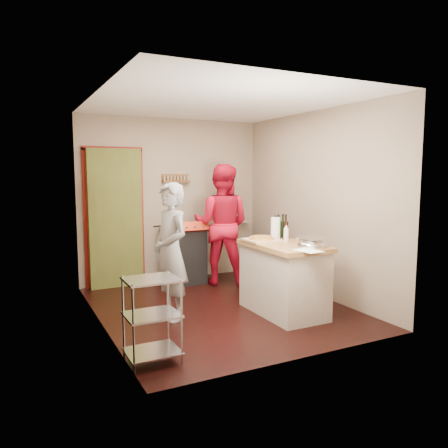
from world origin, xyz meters
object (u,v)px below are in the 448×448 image
(person_stripe, at_px, (171,252))
(wire_shelving, at_px, (152,316))
(island, at_px, (284,276))
(person_red, at_px, (222,224))
(stove, at_px, (183,255))

(person_stripe, bearing_deg, wire_shelving, -37.59)
(wire_shelving, distance_m, island, 1.99)
(person_red, bearing_deg, island, 128.29)
(wire_shelving, xyz_separation_m, island, (1.89, 0.65, 0.03))
(stove, xyz_separation_m, island, (0.56, -1.98, 0.02))
(wire_shelving, bearing_deg, island, 18.93)
(wire_shelving, xyz_separation_m, person_stripe, (0.57, 1.08, 0.37))
(stove, xyz_separation_m, wire_shelving, (-1.33, -2.62, -0.01))
(person_stripe, xyz_separation_m, person_red, (1.29, 1.25, 0.12))
(wire_shelving, relative_size, person_red, 0.43)
(wire_shelving, bearing_deg, person_red, 51.34)
(stove, xyz_separation_m, person_red, (0.53, -0.29, 0.49))
(stove, bearing_deg, person_stripe, -116.10)
(stove, distance_m, wire_shelving, 2.94)
(stove, relative_size, person_stripe, 0.62)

